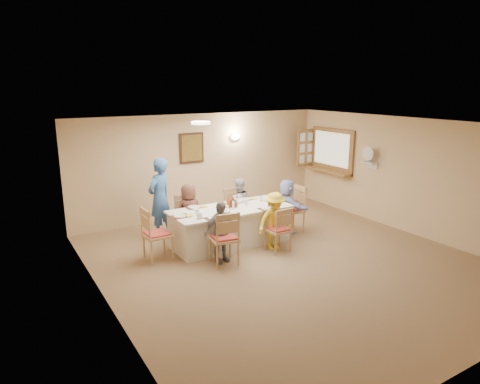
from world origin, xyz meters
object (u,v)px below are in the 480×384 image
chair_back_right (236,209)px  diner_back_left (189,212)px  desk_fan (369,156)px  chair_front_right (278,229)px  chair_front_left (224,237)px  chair_right_end (291,209)px  dining_table (230,226)px  diner_front_right (274,221)px  serving_hatch (332,151)px  chair_left_end (157,234)px  diner_right_end (287,206)px  diner_back_right (239,204)px  caregiver (160,198)px  diner_front_left (220,232)px  condiment_ketchup (228,203)px  chair_back_left (187,217)px

chair_back_right → diner_back_left: size_ratio=0.76×
desk_fan → chair_front_right: desk_fan is taller
chair_front_left → chair_right_end: (2.15, 0.80, -0.00)m
dining_table → diner_front_right: 0.93m
desk_fan → diner_back_left: (-4.16, 0.98, -0.95)m
serving_hatch → chair_left_end: size_ratio=1.47×
serving_hatch → chair_front_right: (-3.07, -1.85, -1.05)m
diner_front_right → diner_right_end: size_ratio=0.97×
serving_hatch → dining_table: serving_hatch is taller
dining_table → diner_back_right: size_ratio=2.08×
serving_hatch → diner_back_right: (-3.07, -0.37, -0.91)m
chair_back_right → caregiver: bearing=168.9°
diner_front_left → diner_right_end: bearing=14.0°
chair_front_left → chair_left_end: bearing=-31.6°
diner_front_left → diner_right_end: (2.02, 0.68, 0.02)m
chair_left_end → diner_front_left: bearing=-126.3°
chair_front_left → chair_left_end: 1.24m
serving_hatch → chair_back_right: serving_hatch is taller
diner_front_right → diner_right_end: (0.82, 0.68, 0.02)m
chair_front_right → caregiver: 2.59m
desk_fan → condiment_ketchup: size_ratio=1.31×
serving_hatch → chair_back_left: 4.40m
desk_fan → diner_back_left: desk_fan is taller
serving_hatch → chair_back_left: serving_hatch is taller
dining_table → chair_front_left: 1.01m
chair_left_end → chair_right_end: 3.10m
serving_hatch → diner_back_right: size_ratio=1.27×
dining_table → chair_left_end: size_ratio=2.40×
diner_front_left → condiment_ketchup: 0.95m
serving_hatch → condiment_ketchup: 3.90m
chair_back_right → diner_back_right: diner_back_right is taller
dining_table → diner_front_left: 0.93m
serving_hatch → diner_right_end: serving_hatch is taller
diner_front_left → diner_right_end: diner_right_end is taller
serving_hatch → chair_right_end: 2.57m
chair_front_right → caregiver: bearing=-50.3°
diner_front_left → diner_front_right: (1.20, 0.00, -0.00)m
desk_fan → diner_front_left: 4.29m
diner_back_right → chair_front_left: bearing=47.9°
diner_right_end → desk_fan: bearing=-97.5°
dining_table → chair_left_end: bearing=180.0°
diner_back_right → caregiver: 1.74m
chair_right_end → condiment_ketchup: bearing=-86.5°
chair_right_end → diner_right_end: 0.16m
desk_fan → diner_right_end: (-2.14, 0.30, -0.96)m
dining_table → diner_back_right: (0.60, 0.68, 0.21)m
diner_right_end → condiment_ketchup: bearing=89.5°
chair_front_right → condiment_ketchup: 1.12m
chair_back_right → diner_back_left: (-1.20, -0.12, 0.14)m
desk_fan → serving_hatch: bearing=85.3°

